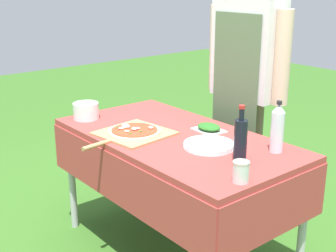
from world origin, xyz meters
TOP-DOWN VIEW (x-y plane):
  - ground_plane at (0.00, 0.00)m, footprint 12.00×12.00m
  - prep_table at (0.00, 0.00)m, footprint 1.47×0.79m
  - person_cook at (-0.08, 0.67)m, footprint 0.65×0.22m
  - pizza_on_peel at (-0.16, -0.18)m, footprint 0.41×0.56m
  - oil_bottle at (0.49, 0.00)m, footprint 0.07×0.07m
  - water_bottle at (0.52, 0.24)m, footprint 0.07×0.07m
  - herb_container at (0.06, 0.21)m, footprint 0.19×0.15m
  - mixing_tub at (-0.61, -0.23)m, footprint 0.16×0.16m
  - plate_stack at (0.26, 0.01)m, footprint 0.27×0.27m
  - sauce_jar at (0.66, -0.18)m, footprint 0.08×0.08m

SIDE VIEW (x-z plane):
  - ground_plane at x=0.00m, z-range 0.00..0.00m
  - prep_table at x=0.00m, z-range 0.30..1.06m
  - plate_stack at x=0.26m, z-range 0.76..0.79m
  - pizza_on_peel at x=-0.16m, z-range 0.75..0.80m
  - herb_container at x=0.06m, z-range 0.76..0.80m
  - sauce_jar at x=0.66m, z-range 0.76..0.85m
  - mixing_tub at x=-0.61m, z-range 0.76..0.86m
  - oil_bottle at x=0.49m, z-range 0.73..1.01m
  - water_bottle at x=0.52m, z-range 0.75..1.02m
  - person_cook at x=-0.08m, z-range 0.16..1.88m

